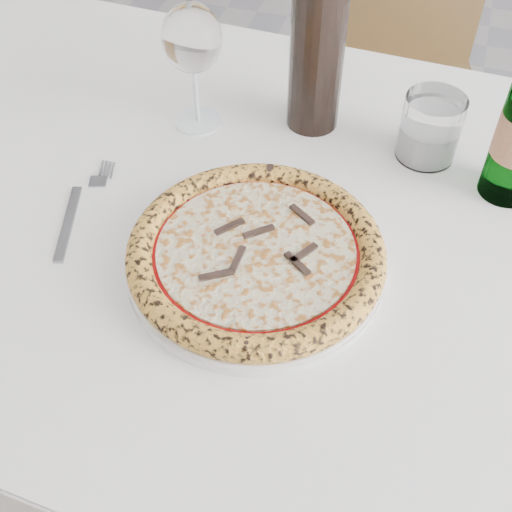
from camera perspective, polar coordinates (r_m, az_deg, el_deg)
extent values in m
cube|color=brown|center=(0.86, 1.97, 2.63)|extent=(1.48, 0.90, 0.04)
cube|color=white|center=(0.85, 2.01, 3.73)|extent=(1.54, 0.96, 0.01)
cube|color=white|center=(1.26, 7.51, 13.33)|extent=(1.49, 0.01, 0.22)
cylinder|color=brown|center=(1.59, -18.28, 6.45)|extent=(0.06, 0.06, 0.71)
cube|color=brown|center=(1.61, 12.00, 13.03)|extent=(0.52, 0.52, 0.04)
cylinder|color=brown|center=(1.93, 15.67, 9.97)|extent=(0.04, 0.04, 0.43)
cylinder|color=brown|center=(1.66, 17.51, 2.34)|extent=(0.04, 0.04, 0.43)
cylinder|color=brown|center=(1.87, 4.76, 10.54)|extent=(0.04, 0.04, 0.43)
cylinder|color=brown|center=(1.60, 5.04, 2.75)|extent=(0.04, 0.04, 0.43)
cylinder|color=white|center=(0.77, 0.00, -0.65)|extent=(0.31, 0.31, 0.01)
torus|color=white|center=(0.77, 0.00, -0.40)|extent=(0.31, 0.31, 0.01)
cylinder|color=#E5B368|center=(0.76, 0.00, 0.00)|extent=(0.30, 0.30, 0.01)
torus|color=gold|center=(0.76, 0.00, 0.41)|extent=(0.31, 0.31, 0.03)
cylinder|color=#C20C02|center=(0.76, 0.00, 0.41)|extent=(0.26, 0.26, 0.00)
cylinder|color=beige|center=(0.76, 0.00, 0.56)|extent=(0.24, 0.24, 0.00)
cube|color=#302019|center=(0.75, 2.20, 0.30)|extent=(0.04, 0.01, 0.00)
cube|color=#302019|center=(0.77, 2.98, 2.27)|extent=(0.03, 0.04, 0.00)
cube|color=#302019|center=(0.80, 0.37, 4.29)|extent=(0.02, 0.04, 0.00)
cube|color=#302019|center=(0.77, -1.94, 2.11)|extent=(0.04, 0.02, 0.00)
cube|color=#302019|center=(0.75, -4.09, 0.35)|extent=(0.04, 0.02, 0.00)
cube|color=#302019|center=(0.71, -2.93, -2.89)|extent=(0.02, 0.04, 0.00)
cube|color=#302019|center=(0.73, 1.18, -1.40)|extent=(0.03, 0.04, 0.00)
cube|color=gray|center=(0.86, -16.33, 2.87)|extent=(0.05, 0.13, 0.00)
cube|color=gray|center=(0.91, -13.89, 6.40)|extent=(0.03, 0.03, 0.00)
cylinder|color=gray|center=(0.93, -13.65, 7.53)|extent=(0.00, 0.03, 0.00)
cylinder|color=gray|center=(0.93, -13.33, 7.47)|extent=(0.00, 0.03, 0.00)
cylinder|color=gray|center=(0.93, -13.01, 7.41)|extent=(0.00, 0.03, 0.00)
cylinder|color=gray|center=(0.93, -12.68, 7.35)|extent=(0.00, 0.03, 0.00)
cylinder|color=white|center=(1.00, -5.14, 11.84)|extent=(0.07, 0.07, 0.00)
cylinder|color=white|center=(0.97, -5.34, 14.20)|extent=(0.01, 0.01, 0.09)
ellipsoid|color=white|center=(0.93, -5.73, 18.70)|extent=(0.08, 0.08, 0.10)
cylinder|color=white|center=(0.94, 15.24, 10.94)|extent=(0.08, 0.08, 0.09)
cylinder|color=white|center=(0.95, 14.96, 9.83)|extent=(0.08, 0.08, 0.05)
cylinder|color=black|center=(0.94, 5.42, 17.22)|extent=(0.08, 0.08, 0.22)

